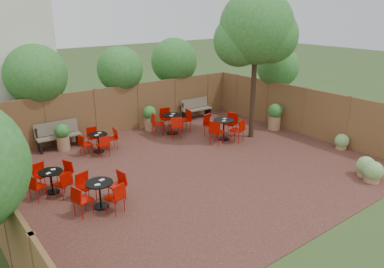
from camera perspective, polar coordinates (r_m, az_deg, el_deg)
ground at (r=12.76m, az=-0.39°, el=-5.27°), size 80.00×80.00×0.00m
courtyard_paving at (r=12.75m, az=-0.39°, el=-5.23°), size 12.00×10.00×0.02m
fence_back at (r=16.46m, az=-11.03°, el=3.65°), size 12.00×0.08×2.00m
fence_right at (r=16.55m, az=16.38°, el=3.31°), size 0.08×10.00×2.00m
overhang_foliage at (r=13.01m, az=-16.17°, el=6.79°), size 15.44×10.60×2.38m
courtyard_tree at (r=15.12m, az=9.67°, el=14.93°), size 2.94×2.86×5.84m
park_bench_left at (r=15.28m, az=-19.55°, el=-0.10°), size 1.66×0.61×1.01m
park_bench_right at (r=18.32m, az=0.59°, el=3.92°), size 1.54×0.54×0.94m
bistro_tables at (r=13.82m, az=-6.00°, el=-1.35°), size 8.66×5.59×0.95m
planters at (r=15.13m, az=-9.39°, el=0.89°), size 11.81×4.13×1.15m
low_shrubs at (r=13.72m, az=24.12°, el=-3.75°), size 2.41×2.76×0.66m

